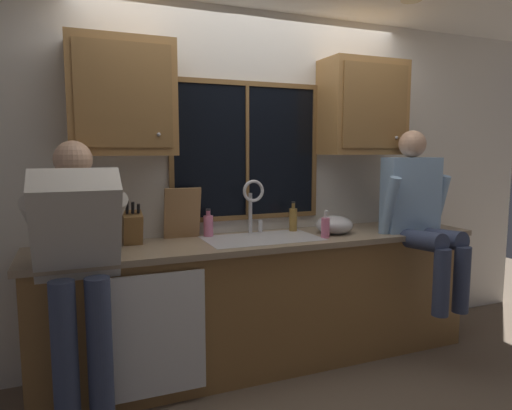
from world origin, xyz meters
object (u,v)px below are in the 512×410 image
(cutting_board, at_px, (182,213))
(bottle_green_glass, at_px, (293,219))
(bottle_tall_clear, at_px, (208,225))
(soap_dispenser, at_px, (325,227))
(knife_block, at_px, (132,228))
(person_standing, at_px, (78,257))
(mixing_bowl, at_px, (334,225))
(person_sitting_on_counter, at_px, (419,209))

(cutting_board, relative_size, bottle_green_glass, 1.59)
(bottle_green_glass, distance_m, bottle_tall_clear, 0.66)
(soap_dispenser, relative_size, bottle_tall_clear, 1.00)
(cutting_board, height_order, bottle_green_glass, cutting_board)
(soap_dispenser, bearing_deg, knife_block, 168.23)
(cutting_board, xyz_separation_m, bottle_green_glass, (0.85, -0.04, -0.08))
(bottle_green_glass, bearing_deg, person_standing, -161.83)
(mixing_bowl, relative_size, soap_dispenser, 1.39)
(bottle_tall_clear, bearing_deg, person_standing, -148.30)
(cutting_board, height_order, mixing_bowl, cutting_board)
(knife_block, distance_m, bottle_green_glass, 1.20)
(person_standing, distance_m, knife_block, 0.57)
(bottle_green_glass, bearing_deg, person_sitting_on_counter, -28.79)
(knife_block, distance_m, mixing_bowl, 1.45)
(mixing_bowl, bearing_deg, knife_block, 174.38)
(person_standing, xyz_separation_m, knife_block, (0.34, 0.45, 0.06))
(knife_block, relative_size, cutting_board, 0.89)
(cutting_board, bearing_deg, mixing_bowl, -12.08)
(mixing_bowl, bearing_deg, person_standing, -170.14)
(person_sitting_on_counter, xyz_separation_m, cutting_board, (-1.66, 0.48, -0.01))
(soap_dispenser, bearing_deg, person_standing, -173.59)
(person_standing, bearing_deg, knife_block, 52.94)
(mixing_bowl, xyz_separation_m, soap_dispenser, (-0.15, -0.13, 0.01))
(cutting_board, bearing_deg, knife_block, -165.52)
(person_sitting_on_counter, distance_m, mixing_bowl, 0.63)
(bottle_tall_clear, bearing_deg, person_sitting_on_counter, -18.24)
(soap_dispenser, bearing_deg, cutting_board, 158.99)
(knife_block, bearing_deg, bottle_tall_clear, 9.71)
(person_standing, height_order, bottle_green_glass, person_standing)
(knife_block, bearing_deg, soap_dispenser, -11.77)
(person_standing, distance_m, bottle_green_glass, 1.62)
(person_standing, xyz_separation_m, bottle_tall_clear, (0.88, 0.54, 0.03))
(bottle_green_glass, bearing_deg, mixing_bowl, -38.87)
(soap_dispenser, bearing_deg, bottle_green_glass, 105.67)
(person_standing, relative_size, knife_block, 4.94)
(knife_block, bearing_deg, person_sitting_on_counter, -11.04)
(person_sitting_on_counter, height_order, cutting_board, person_sitting_on_counter)
(mixing_bowl, distance_m, bottle_green_glass, 0.31)
(bottle_green_glass, bearing_deg, cutting_board, 177.47)
(person_standing, relative_size, bottle_green_glass, 6.97)
(person_standing, distance_m, cutting_board, 0.89)
(mixing_bowl, bearing_deg, person_sitting_on_counter, -23.75)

